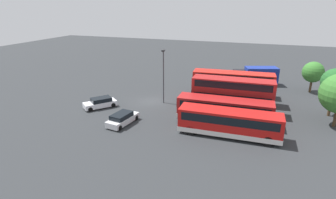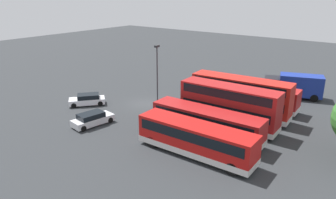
{
  "view_description": "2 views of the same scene",
  "coord_description": "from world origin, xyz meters",
  "px_view_note": "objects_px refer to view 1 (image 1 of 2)",
  "views": [
    {
      "loc": [
        35.18,
        15.32,
        13.91
      ],
      "look_at": [
        2.91,
        3.8,
        1.72
      ],
      "focal_mm": 29.02,
      "sensor_mm": 36.0,
      "label": 1
    },
    {
      "loc": [
        29.14,
        26.07,
        13.99
      ],
      "look_at": [
        -0.43,
        3.44,
        1.22
      ],
      "focal_mm": 34.15,
      "sensor_mm": 36.0,
      "label": 2
    }
  ],
  "objects_px": {
    "bus_double_decker_third": "(232,94)",
    "lamp_post_tall": "(163,73)",
    "bus_single_deck_near_end": "(238,85)",
    "bus_double_decker_second": "(232,86)",
    "car_hatchback_silver": "(100,103)",
    "car_small_green": "(122,119)",
    "bus_single_deck_fifth": "(229,122)",
    "box_truck_blue": "(256,76)",
    "bus_single_deck_fourth": "(224,109)"
  },
  "relations": [
    {
      "from": "bus_double_decker_third",
      "to": "lamp_post_tall",
      "type": "height_order",
      "value": "lamp_post_tall"
    },
    {
      "from": "bus_single_deck_near_end",
      "to": "bus_double_decker_second",
      "type": "relative_size",
      "value": 0.89
    },
    {
      "from": "bus_single_deck_near_end",
      "to": "car_hatchback_silver",
      "type": "distance_m",
      "value": 21.32
    },
    {
      "from": "bus_double_decker_second",
      "to": "bus_single_deck_near_end",
      "type": "bearing_deg",
      "value": 172.69
    },
    {
      "from": "car_small_green",
      "to": "lamp_post_tall",
      "type": "relative_size",
      "value": 0.61
    },
    {
      "from": "lamp_post_tall",
      "to": "bus_double_decker_second",
      "type": "bearing_deg",
      "value": 111.24
    },
    {
      "from": "bus_double_decker_third",
      "to": "lamp_post_tall",
      "type": "distance_m",
      "value": 10.04
    },
    {
      "from": "bus_single_deck_fifth",
      "to": "car_small_green",
      "type": "bearing_deg",
      "value": -84.72
    },
    {
      "from": "box_truck_blue",
      "to": "car_hatchback_silver",
      "type": "bearing_deg",
      "value": -46.25
    },
    {
      "from": "bus_single_deck_near_end",
      "to": "lamp_post_tall",
      "type": "bearing_deg",
      "value": -53.5
    },
    {
      "from": "box_truck_blue",
      "to": "car_small_green",
      "type": "relative_size",
      "value": 1.66
    },
    {
      "from": "bus_double_decker_third",
      "to": "lamp_post_tall",
      "type": "xyz_separation_m",
      "value": [
        -0.01,
        -9.8,
        2.14
      ]
    },
    {
      "from": "bus_single_deck_fourth",
      "to": "bus_single_deck_fifth",
      "type": "distance_m",
      "value": 3.83
    },
    {
      "from": "bus_single_deck_fourth",
      "to": "bus_single_deck_fifth",
      "type": "height_order",
      "value": "same"
    },
    {
      "from": "bus_single_deck_near_end",
      "to": "bus_double_decker_second",
      "type": "bearing_deg",
      "value": -7.31
    },
    {
      "from": "bus_single_deck_fourth",
      "to": "bus_double_decker_third",
      "type": "bearing_deg",
      "value": 173.71
    },
    {
      "from": "bus_single_deck_fifth",
      "to": "box_truck_blue",
      "type": "height_order",
      "value": "box_truck_blue"
    },
    {
      "from": "bus_double_decker_second",
      "to": "car_hatchback_silver",
      "type": "height_order",
      "value": "bus_double_decker_second"
    },
    {
      "from": "bus_single_deck_fourth",
      "to": "bus_single_deck_near_end",
      "type": "bearing_deg",
      "value": 177.6
    },
    {
      "from": "bus_single_deck_fourth",
      "to": "box_truck_blue",
      "type": "height_order",
      "value": "box_truck_blue"
    },
    {
      "from": "bus_double_decker_second",
      "to": "bus_single_deck_fifth",
      "type": "relative_size",
      "value": 1.05
    },
    {
      "from": "box_truck_blue",
      "to": "car_small_green",
      "type": "xyz_separation_m",
      "value": [
        23.05,
        -14.4,
        -1.01
      ]
    },
    {
      "from": "car_small_green",
      "to": "lamp_post_tall",
      "type": "height_order",
      "value": "lamp_post_tall"
    },
    {
      "from": "bus_single_deck_near_end",
      "to": "lamp_post_tall",
      "type": "distance_m",
      "value": 12.61
    },
    {
      "from": "bus_single_deck_near_end",
      "to": "box_truck_blue",
      "type": "bearing_deg",
      "value": 160.86
    },
    {
      "from": "bus_double_decker_third",
      "to": "bus_single_deck_near_end",
      "type": "bearing_deg",
      "value": 179.65
    },
    {
      "from": "bus_double_decker_third",
      "to": "bus_double_decker_second",
      "type": "bearing_deg",
      "value": -173.4
    },
    {
      "from": "bus_single_deck_near_end",
      "to": "bus_single_deck_fourth",
      "type": "bearing_deg",
      "value": -2.4
    },
    {
      "from": "bus_single_deck_near_end",
      "to": "bus_double_decker_third",
      "type": "relative_size",
      "value": 0.96
    },
    {
      "from": "bus_single_deck_fourth",
      "to": "car_hatchback_silver",
      "type": "xyz_separation_m",
      "value": [
        0.94,
        -17.09,
        -0.92
      ]
    },
    {
      "from": "bus_single_deck_fourth",
      "to": "car_hatchback_silver",
      "type": "relative_size",
      "value": 2.53
    },
    {
      "from": "bus_double_decker_second",
      "to": "lamp_post_tall",
      "type": "bearing_deg",
      "value": -68.76
    },
    {
      "from": "bus_single_deck_fifth",
      "to": "car_small_green",
      "type": "xyz_separation_m",
      "value": [
        1.16,
        -12.55,
        -0.92
      ]
    },
    {
      "from": "car_hatchback_silver",
      "to": "bus_single_deck_fourth",
      "type": "bearing_deg",
      "value": 93.16
    },
    {
      "from": "box_truck_blue",
      "to": "car_hatchback_silver",
      "type": "relative_size",
      "value": 1.73
    },
    {
      "from": "bus_single_deck_near_end",
      "to": "lamp_post_tall",
      "type": "relative_size",
      "value": 1.32
    },
    {
      "from": "lamp_post_tall",
      "to": "car_small_green",
      "type": "bearing_deg",
      "value": -13.55
    },
    {
      "from": "bus_single_deck_fifth",
      "to": "car_hatchback_silver",
      "type": "bearing_deg",
      "value": -98.53
    },
    {
      "from": "bus_double_decker_second",
      "to": "bus_single_deck_fifth",
      "type": "distance_m",
      "value": 11.24
    },
    {
      "from": "bus_single_deck_fifth",
      "to": "bus_single_deck_near_end",
      "type": "bearing_deg",
      "value": -177.61
    },
    {
      "from": "bus_double_decker_third",
      "to": "car_small_green",
      "type": "xyz_separation_m",
      "value": [
        8.66,
        -11.89,
        -1.75
      ]
    },
    {
      "from": "bus_single_deck_fourth",
      "to": "car_small_green",
      "type": "height_order",
      "value": "bus_single_deck_fourth"
    },
    {
      "from": "car_hatchback_silver",
      "to": "car_small_green",
      "type": "xyz_separation_m",
      "value": [
        3.89,
        5.62,
        0.0
      ]
    },
    {
      "from": "bus_double_decker_second",
      "to": "car_hatchback_silver",
      "type": "xyz_separation_m",
      "value": [
        8.43,
        -17.09,
        -1.75
      ]
    },
    {
      "from": "bus_double_decker_third",
      "to": "box_truck_blue",
      "type": "relative_size",
      "value": 1.36
    },
    {
      "from": "bus_double_decker_third",
      "to": "car_small_green",
      "type": "relative_size",
      "value": 2.27
    },
    {
      "from": "bus_single_deck_fourth",
      "to": "box_truck_blue",
      "type": "bearing_deg",
      "value": 170.87
    },
    {
      "from": "bus_double_decker_third",
      "to": "lamp_post_tall",
      "type": "relative_size",
      "value": 1.38
    },
    {
      "from": "box_truck_blue",
      "to": "bus_single_deck_fifth",
      "type": "bearing_deg",
      "value": -4.82
    },
    {
      "from": "bus_double_decker_second",
      "to": "box_truck_blue",
      "type": "relative_size",
      "value": 1.47
    }
  ]
}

